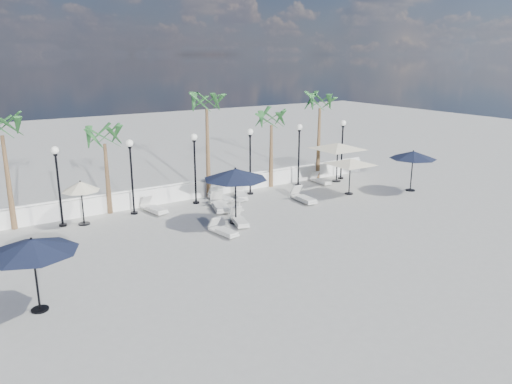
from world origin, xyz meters
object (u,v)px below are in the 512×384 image
lounger_1 (154,208)px  lounger_4 (239,220)px  parasol_navy_mid (235,174)px  parasol_cream_sq_a (338,143)px  lounger_3 (220,197)px  parasol_navy_right (413,155)px  parasol_cream_small (81,187)px  parasol_navy_left (32,246)px  lounger_6 (240,194)px  lounger_7 (303,198)px  parasol_cream_sq_b (351,159)px  lounger_5 (220,205)px  lounger_8 (321,180)px  lounger_2 (223,230)px

lounger_1 → lounger_4: bearing=-66.3°
parasol_navy_mid → parasol_cream_sq_a: bearing=20.7°
lounger_3 → parasol_navy_right: size_ratio=0.66×
lounger_1 → lounger_4: (2.76, -4.01, -0.02)m
parasol_cream_sq_a → parasol_cream_small: bearing=179.7°
parasol_navy_left → parasol_navy_mid: bearing=23.0°
lounger_4 → lounger_6: lounger_6 is taller
lounger_7 → parasol_cream_small: parasol_cream_small is taller
parasol_cream_small → parasol_navy_right: bearing=-13.1°
lounger_7 → parasol_cream_small: size_ratio=0.88×
parasol_navy_mid → parasol_navy_right: parasol_navy_mid is taller
parasol_navy_right → parasol_cream_sq_a: size_ratio=0.50×
parasol_cream_sq_b → lounger_5: bearing=169.8°
parasol_navy_mid → parasol_navy_right: size_ratio=1.12×
lounger_3 → lounger_8: bearing=-7.2°
lounger_6 → parasol_cream_sq_a: parasol_cream_sq_a is taller
lounger_6 → lounger_1: bearing=-160.3°
parasol_navy_left → parasol_navy_mid: 10.43m
parasol_cream_small → parasol_cream_sq_b: bearing=-10.9°
parasol_navy_left → parasol_navy_right: parasol_navy_left is taller
lounger_5 → lounger_6: (2.02, 1.27, -0.04)m
lounger_7 → parasol_cream_sq_b: size_ratio=0.43×
lounger_5 → lounger_8: (8.02, 1.40, -0.06)m
lounger_6 → lounger_7: bearing=-23.1°
lounger_8 → parasol_navy_right: (3.43, -4.22, 1.96)m
lounger_2 → parasol_cream_sq_a: (10.91, 4.75, 2.27)m
parasol_navy_right → parasol_cream_small: parasol_navy_right is taller
lounger_7 → parasol_cream_small: 11.64m
lounger_1 → lounger_6: size_ratio=1.02×
lounger_1 → lounger_5: size_ratio=0.87×
lounger_1 → parasol_cream_sq_b: bearing=-25.4°
parasol_cream_small → lounger_8: bearing=0.1°
lounger_8 → parasol_cream_small: size_ratio=0.76×
lounger_6 → parasol_cream_small: 8.82m
lounger_6 → lounger_8: (6.00, 0.13, -0.02)m
lounger_4 → parasol_cream_sq_a: size_ratio=0.33×
parasol_cream_sq_a → lounger_5: bearing=-172.0°
lounger_5 → parasol_cream_sq_a: (9.23, 1.29, 2.21)m
parasol_cream_small → lounger_4: bearing=-32.3°
lounger_7 → parasol_cream_sq_a: 5.74m
lounger_7 → lounger_8: (3.43, 2.63, -0.03)m
lounger_1 → parasol_cream_sq_b: size_ratio=0.43×
lounger_3 → lounger_4: (-1.15, -4.01, -0.00)m
lounger_6 → lounger_5: bearing=-126.7°
lounger_2 → parasol_navy_left: (-8.29, -2.94, 1.97)m
lounger_7 → parasol_navy_right: bearing=-9.3°
lounger_3 → lounger_8: size_ratio=1.11×
lounger_8 → parasol_cream_sq_a: bearing=-2.5°
lounger_8 → parasol_navy_left: size_ratio=0.59×
lounger_3 → parasol_cream_sq_a: bearing=-7.9°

